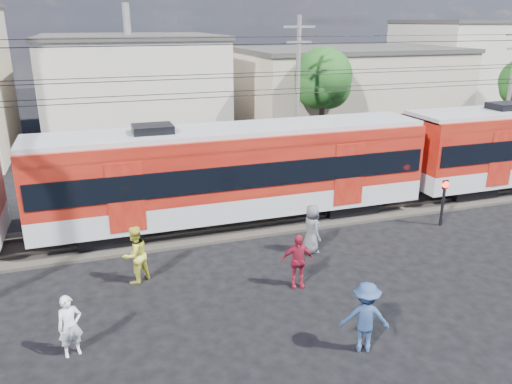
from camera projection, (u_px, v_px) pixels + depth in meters
The scene contains 17 objects.
ground at pixel (306, 329), 13.98m from camera, with size 120.00×120.00×0.00m, color black.
track_bed at pixel (229, 223), 21.13m from camera, with size 70.00×3.40×0.12m, color #2D2823.
rail_near at pixel (234, 227), 20.42m from camera, with size 70.00×0.12×0.12m, color #59544C.
rail_far at pixel (225, 215), 21.76m from camera, with size 70.00×0.12×0.12m, color #59544C.
commuter_train at pixel (239, 169), 20.51m from camera, with size 50.30×3.08×4.17m.
building_midwest at pixel (132, 87), 36.40m from camera, with size 12.24×12.24×7.30m.
building_mideast at pixel (347, 90), 38.68m from camera, with size 16.32×10.20×6.30m.
building_east at pixel (461, 67), 46.16m from camera, with size 10.20×10.20×8.30m.
utility_pole_mid at pixel (298, 90), 27.76m from camera, with size 1.80×0.24×8.50m.
utility_pole_east at pixel (510, 87), 31.16m from camera, with size 1.80×0.24×8.00m.
tree_near at pixel (325, 80), 31.45m from camera, with size 3.82×3.64×6.72m.
pedestrian_a at pixel (70, 326), 12.67m from camera, with size 0.61×0.40×1.69m, color white.
pedestrian_b at pixel (135, 255), 16.25m from camera, with size 0.95×0.74×1.95m, color #D6D243.
pedestrian_c at pixel (365, 317), 12.81m from camera, with size 1.26×0.72×1.95m, color navy.
pedestrian_d at pixel (297, 261), 15.96m from camera, with size 1.06×0.44×1.82m, color maroon.
pedestrian_e at pixel (312, 229), 18.36m from camera, with size 0.91×0.59×1.86m, color #55555B.
crossing_signal at pixel (444, 194), 20.65m from camera, with size 0.29×0.29×2.00m.
Camera 1 is at (-5.14, -10.90, 8.18)m, focal length 35.00 mm.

